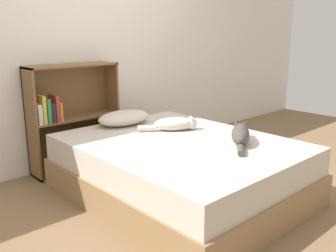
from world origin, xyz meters
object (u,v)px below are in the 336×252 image
(bed, at_px, (180,168))
(bookshelf, at_px, (69,116))
(cat_dark, at_px, (240,134))
(cat_light, at_px, (175,124))
(pillow, at_px, (124,118))

(bed, relative_size, bookshelf, 1.83)
(cat_dark, bearing_deg, bookshelf, 75.15)
(cat_light, bearing_deg, bed, -94.06)
(pillow, bearing_deg, cat_dark, -73.49)
(cat_dark, relative_size, bookshelf, 0.47)
(cat_light, bearing_deg, bookshelf, 153.54)
(cat_light, bearing_deg, cat_dark, -46.05)
(cat_light, height_order, bookshelf, bookshelf)
(bed, height_order, cat_dark, cat_dark)
(pillow, bearing_deg, bookshelf, 127.11)
(bed, height_order, pillow, pillow)
(cat_light, distance_m, bookshelf, 1.11)
(bed, relative_size, cat_dark, 3.87)
(cat_dark, bearing_deg, cat_light, 62.81)
(bed, distance_m, bookshelf, 1.32)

